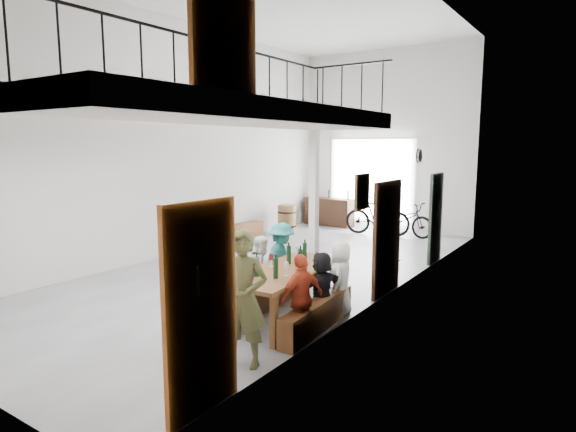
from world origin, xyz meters
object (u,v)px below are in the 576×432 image
Objects in this scene: serving_counter at (329,212)px; tasting_table at (286,274)px; host_standing at (244,299)px; bicycle_near at (402,219)px; oak_barrel at (287,219)px; bench_inner at (254,298)px; side_bench at (240,232)px.

tasting_table is at bearing -61.45° from serving_counter.
host_standing is 9.13m from bicycle_near.
oak_barrel is at bearing 103.52° from host_standing.
tasting_table is at bearing -163.75° from bicycle_near.
bench_inner is at bearing 178.00° from tasting_table.
serving_counter is (-3.72, 8.01, -0.26)m from tasting_table.
serving_counter reaches higher than tasting_table.
bench_inner is (-0.61, -0.02, -0.47)m from tasting_table.
tasting_table is 8.84m from serving_counter.
side_bench is 0.86× the size of bicycle_near.
host_standing is (4.52, -7.62, 0.40)m from oak_barrel.
bench_inner is 1.26× the size of host_standing.
serving_counter is (-3.12, 8.03, 0.21)m from bench_inner.
oak_barrel is 3.39m from bicycle_near.
bench_inner reaches higher than side_bench.
side_bench is at bearing 129.24° from bench_inner.
serving_counter is 0.89× the size of bicycle_near.
bicycle_near is (3.47, 3.15, 0.27)m from side_bench.
serving_counter is at bearing 111.48° from tasting_table.
side_bench is 3.77m from serving_counter.
host_standing is (4.15, -9.54, 0.37)m from serving_counter.
bicycle_near is at bearing 42.28° from side_bench.
bicycle_near reaches higher than side_bench.
side_bench is (-3.87, 4.34, -0.01)m from bench_inner.
bench_inner is at bearing 107.09° from host_standing.
bicycle_near is (-1.43, 9.01, -0.32)m from host_standing.
tasting_table is 1.59m from host_standing.
side_bench is 1.00× the size of host_standing.
bicycle_near is (3.09, 1.39, 0.08)m from oak_barrel.
bench_inner is at bearing -168.36° from bicycle_near.
serving_counter is at bearing 87.54° from bicycle_near.
tasting_table is 1.38× the size of serving_counter.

